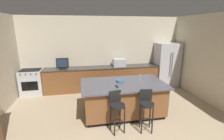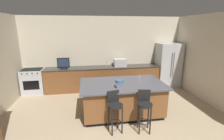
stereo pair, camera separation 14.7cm
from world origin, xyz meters
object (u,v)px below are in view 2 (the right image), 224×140
(tv_monitor, at_px, (63,64))
(tv_remote, at_px, (115,87))
(refrigerator, at_px, (168,65))
(bar_stool_right, at_px, (144,107))
(microwave, at_px, (120,63))
(fruit_bowl, at_px, (119,81))
(kitchen_island, at_px, (122,98))
(bar_stool_left, at_px, (115,108))
(range_oven, at_px, (34,81))

(tv_monitor, bearing_deg, tv_remote, -54.87)
(refrigerator, bearing_deg, bar_stool_right, -125.77)
(tv_monitor, relative_size, bar_stool_right, 0.45)
(microwave, bearing_deg, fruit_bowl, -102.34)
(kitchen_island, bearing_deg, tv_remote, -133.40)
(fruit_bowl, bearing_deg, bar_stool_left, -108.02)
(tv_remote, bearing_deg, bar_stool_right, -51.86)
(bar_stool_left, bearing_deg, bar_stool_right, -18.46)
(kitchen_island, relative_size, tv_remote, 13.56)
(tv_monitor, bearing_deg, microwave, 1.38)
(kitchen_island, xyz_separation_m, tv_monitor, (-1.80, 1.94, 0.63))
(refrigerator, bearing_deg, fruit_bowl, -142.57)
(kitchen_island, relative_size, tv_monitor, 5.21)
(refrigerator, height_order, range_oven, refrigerator)
(tv_monitor, distance_m, bar_stool_left, 3.14)
(kitchen_island, bearing_deg, bar_stool_right, -69.59)
(tv_monitor, height_order, bar_stool_right, tv_monitor)
(range_oven, height_order, fruit_bowl, fruit_bowl)
(refrigerator, xyz_separation_m, range_oven, (-5.30, 0.04, -0.43))
(refrigerator, distance_m, fruit_bowl, 3.07)
(tv_remote, bearing_deg, microwave, 70.44)
(microwave, distance_m, bar_stool_right, 2.91)
(tv_monitor, distance_m, fruit_bowl, 2.54)
(kitchen_island, height_order, bar_stool_right, bar_stool_right)
(range_oven, bearing_deg, refrigerator, -0.43)
(refrigerator, bearing_deg, kitchen_island, -140.46)
(bar_stool_right, relative_size, fruit_bowl, 4.66)
(refrigerator, height_order, tv_monitor, refrigerator)
(microwave, relative_size, bar_stool_right, 0.48)
(microwave, height_order, bar_stool_right, microwave)
(bar_stool_left, relative_size, bar_stool_right, 0.99)
(kitchen_island, relative_size, range_oven, 2.48)
(bar_stool_right, height_order, tv_remote, bar_stool_right)
(fruit_bowl, distance_m, tv_remote, 0.39)
(fruit_bowl, bearing_deg, kitchen_island, -52.25)
(bar_stool_left, height_order, bar_stool_right, bar_stool_right)
(kitchen_island, distance_m, refrigerator, 3.10)
(kitchen_island, relative_size, fruit_bowl, 10.81)
(tv_remote, bearing_deg, fruit_bowl, 58.30)
(kitchen_island, distance_m, tv_monitor, 2.72)
(microwave, bearing_deg, tv_remote, -104.77)
(bar_stool_left, bearing_deg, range_oven, 121.50)
(bar_stool_right, height_order, fruit_bowl, bar_stool_right)
(range_oven, bearing_deg, tv_monitor, -2.57)
(refrigerator, height_order, microwave, refrigerator)
(kitchen_island, bearing_deg, refrigerator, 39.54)
(tv_remote, bearing_deg, kitchen_island, 41.81)
(bar_stool_right, xyz_separation_m, fruit_bowl, (-0.40, 0.97, 0.35))
(kitchen_island, bearing_deg, bar_stool_left, -114.20)
(refrigerator, distance_m, range_oven, 5.31)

